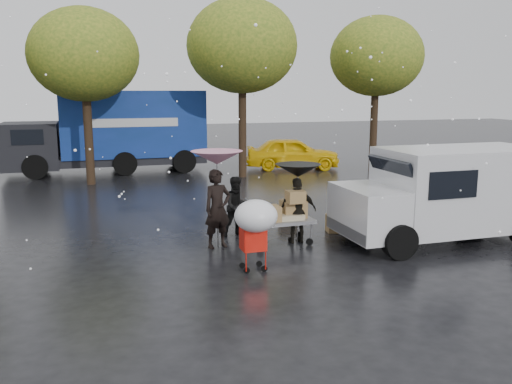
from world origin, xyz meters
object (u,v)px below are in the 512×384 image
object	(u,v)px
person_pink	(218,209)
yellow_taxi	(293,153)
shopping_cart	(255,220)
blue_truck	(114,132)
person_black	(297,210)
vendor_cart	(284,213)
white_van	(447,193)

from	to	relation	value
person_pink	yellow_taxi	distance (m)	12.69
shopping_cart	yellow_taxi	size ratio (longest dim) A/B	0.35
person_pink	blue_truck	size ratio (longest dim) A/B	0.22
person_pink	shopping_cart	distance (m)	1.96
person_black	vendor_cart	world-z (taller)	person_black
person_pink	person_black	distance (m)	1.88
person_black	yellow_taxi	distance (m)	12.07
person_pink	person_black	size ratio (longest dim) A/B	1.16
white_van	shopping_cart	bearing A→B (deg)	-170.25
shopping_cart	blue_truck	distance (m)	14.64
shopping_cart	person_black	bearing A→B (deg)	48.02
shopping_cart	blue_truck	bearing A→B (deg)	97.43
person_pink	white_van	size ratio (longest dim) A/B	0.36
vendor_cart	blue_truck	distance (m)	13.17
person_black	vendor_cart	size ratio (longest dim) A/B	1.01
white_van	blue_truck	bearing A→B (deg)	116.73
person_pink	vendor_cart	world-z (taller)	person_pink
vendor_cart	shopping_cart	size ratio (longest dim) A/B	1.04
person_black	shopping_cart	distance (m)	2.37
vendor_cart	blue_truck	bearing A→B (deg)	103.81
shopping_cart	white_van	bearing A→B (deg)	9.75
vendor_cart	white_van	distance (m)	3.87
person_black	person_pink	bearing A→B (deg)	-1.82
person_pink	blue_truck	xyz separation A→B (m)	(-1.60, 12.57, 0.86)
white_van	blue_truck	xyz separation A→B (m)	(-6.87, 13.65, 0.60)
shopping_cart	yellow_taxi	distance (m)	14.29
shopping_cart	yellow_taxi	world-z (taller)	shopping_cart
blue_truck	yellow_taxi	size ratio (longest dim) A/B	1.97
person_pink	person_black	xyz separation A→B (m)	(1.87, -0.18, -0.13)
white_van	yellow_taxi	xyz separation A→B (m)	(0.85, 12.19, -0.44)
person_black	blue_truck	bearing A→B (deg)	-71.11
person_black	yellow_taxi	bearing A→B (deg)	-106.94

